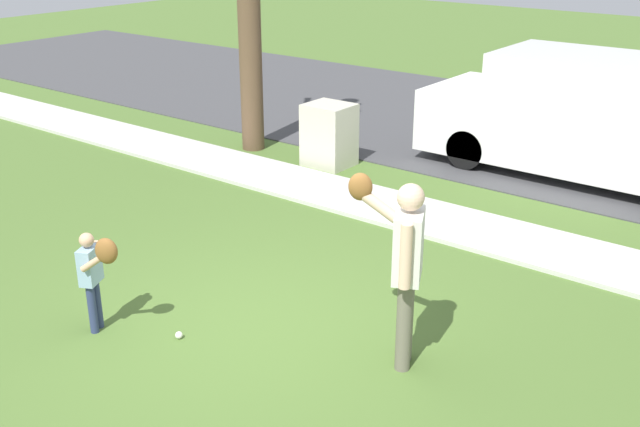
{
  "coord_description": "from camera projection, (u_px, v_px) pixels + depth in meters",
  "views": [
    {
      "loc": [
        4.63,
        -4.85,
        3.91
      ],
      "look_at": [
        0.19,
        0.9,
        1.0
      ],
      "focal_mm": 42.41,
      "sensor_mm": 36.0,
      "label": 1
    }
  ],
  "objects": [
    {
      "name": "utility_cabinet",
      "position": [
        329.0,
        135.0,
        12.35
      ],
      "size": [
        0.74,
        0.66,
        1.02
      ],
      "primitive_type": "cube",
      "color": "beige",
      "rests_on": "ground"
    },
    {
      "name": "ground_plane",
      "position": [
        427.0,
        222.0,
        10.22
      ],
      "size": [
        48.0,
        48.0,
        0.0
      ],
      "primitive_type": "plane",
      "color": "#4C6B2D"
    },
    {
      "name": "parked_van_white",
      "position": [
        585.0,
        119.0,
        11.75
      ],
      "size": [
        5.0,
        1.95,
        1.88
      ],
      "color": "silver",
      "rests_on": "road_surface"
    },
    {
      "name": "sidewalk_strip",
      "position": [
        431.0,
        218.0,
        10.28
      ],
      "size": [
        36.0,
        1.2,
        0.06
      ],
      "primitive_type": "cube",
      "color": "beige",
      "rests_on": "ground"
    },
    {
      "name": "baseball",
      "position": [
        179.0,
        335.0,
        7.43
      ],
      "size": [
        0.07,
        0.07,
        0.07
      ],
      "primitive_type": "sphere",
      "color": "white",
      "rests_on": "ground"
    },
    {
      "name": "person_child",
      "position": [
        95.0,
        269.0,
        7.29
      ],
      "size": [
        0.57,
        0.34,
        1.09
      ],
      "rotation": [
        0.0,
        0.0,
        0.46
      ],
      "color": "navy",
      "rests_on": "ground"
    },
    {
      "name": "road_surface",
      "position": [
        567.0,
        138.0,
        13.96
      ],
      "size": [
        36.0,
        6.8,
        0.02
      ],
      "primitive_type": "cube",
      "color": "#424244",
      "rests_on": "ground"
    },
    {
      "name": "person_adult",
      "position": [
        403.0,
        256.0,
        6.65
      ],
      "size": [
        0.87,
        0.57,
        1.77
      ],
      "rotation": [
        0.0,
        0.0,
        -2.68
      ],
      "color": "#6B6656",
      "rests_on": "ground"
    }
  ]
}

